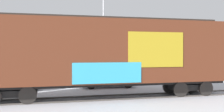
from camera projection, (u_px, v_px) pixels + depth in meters
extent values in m
plane|color=#B2B5BC|center=(92.00, 99.00, 15.16)|extent=(260.00, 260.00, 0.00)
cube|color=#4C4742|center=(110.00, 100.00, 14.64)|extent=(59.96, 2.41, 0.08)
cube|color=#4C4742|center=(104.00, 96.00, 16.03)|extent=(59.96, 2.41, 0.08)
cube|color=#5B2B19|center=(107.00, 51.00, 15.29)|extent=(14.82, 3.27, 3.51)
cube|color=#2D2823|center=(107.00, 19.00, 15.26)|extent=(14.00, 0.94, 0.24)
cube|color=#B2931E|center=(156.00, 50.00, 14.58)|extent=(3.24, 0.15, 1.93)
cube|color=#33A5CC|center=(108.00, 73.00, 13.91)|extent=(3.72, 0.17, 1.10)
cube|color=black|center=(107.00, 83.00, 15.32)|extent=(14.48, 2.04, 0.20)
cube|color=black|center=(12.00, 93.00, 14.05)|extent=(2.15, 1.30, 0.36)
cylinder|color=black|center=(28.00, 95.00, 13.56)|extent=(0.92, 0.16, 0.92)
cylinder|color=black|center=(29.00, 91.00, 14.96)|extent=(0.92, 0.16, 0.92)
cube|color=black|center=(187.00, 87.00, 16.61)|extent=(2.15, 1.30, 0.36)
cylinder|color=black|center=(181.00, 89.00, 15.71)|extent=(0.92, 0.16, 0.92)
cylinder|color=black|center=(169.00, 86.00, 17.10)|extent=(0.92, 0.16, 0.92)
cylinder|color=black|center=(206.00, 88.00, 16.13)|extent=(0.92, 0.16, 0.92)
cylinder|color=black|center=(193.00, 85.00, 17.52)|extent=(0.92, 0.16, 0.92)
cylinder|color=silver|center=(103.00, 31.00, 26.71)|extent=(0.12, 0.12, 9.53)
cube|color=gray|center=(61.00, 47.00, 88.04)|extent=(151.15, 43.58, 8.53)
cube|color=#8C725B|center=(57.00, 25.00, 74.83)|extent=(6.02, 4.71, 3.41)
cube|color=#9E9384|center=(135.00, 28.00, 79.71)|extent=(4.12, 4.27, 2.47)
cone|color=#193D23|center=(207.00, 28.00, 85.72)|extent=(1.83, 1.83, 3.67)
cube|color=silver|center=(7.00, 80.00, 18.31)|extent=(4.78, 1.83, 0.77)
cube|color=#2D333D|center=(2.00, 70.00, 18.24)|extent=(2.51, 1.62, 0.68)
cylinder|color=black|center=(32.00, 84.00, 19.45)|extent=(0.64, 0.23, 0.64)
cylinder|color=black|center=(30.00, 87.00, 17.82)|extent=(0.64, 0.23, 0.64)
cube|color=#B7BABF|center=(107.00, 78.00, 20.13)|extent=(4.02, 1.86, 0.67)
cube|color=#2D333D|center=(107.00, 70.00, 20.11)|extent=(1.86, 1.67, 0.63)
cylinder|color=black|center=(122.00, 81.00, 21.28)|extent=(0.64, 0.22, 0.64)
cylinder|color=black|center=(128.00, 84.00, 19.56)|extent=(0.64, 0.22, 0.64)
cylinder|color=black|center=(88.00, 82.00, 20.71)|extent=(0.64, 0.22, 0.64)
cylinder|color=black|center=(91.00, 85.00, 18.99)|extent=(0.64, 0.22, 0.64)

